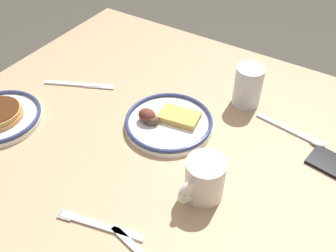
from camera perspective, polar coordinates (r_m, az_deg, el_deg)
The scene contains 8 objects.
dining_table at distance 1.04m, azimuth 1.47°, elevation -6.21°, with size 1.25×0.98×0.73m.
plate_near_main at distance 0.99m, azimuth 0.01°, elevation 0.64°, with size 0.23×0.23×0.05m.
plate_center_pancakes at distance 1.10m, azimuth -24.08°, elevation 1.33°, with size 0.22×0.22×0.04m.
coffee_mug at distance 0.81m, azimuth 5.43°, elevation -7.98°, with size 0.09×0.12×0.10m.
drinking_glass at distance 1.06m, azimuth 11.94°, elevation 5.66°, with size 0.08×0.08×0.12m.
fork_far at distance 0.81m, azimuth -10.23°, elevation -14.60°, with size 0.19×0.06×0.01m.
butter_knife at distance 1.16m, azimuth -13.23°, elevation 6.11°, with size 0.20×0.11×0.01m.
tea_spoon at distance 1.02m, azimuth 19.27°, elevation -1.21°, with size 0.19×0.04×0.01m.
Camera 1 is at (-0.34, 0.60, 1.41)m, focal length 40.39 mm.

